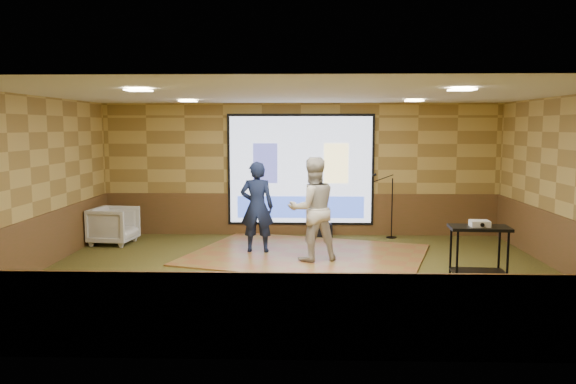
{
  "coord_description": "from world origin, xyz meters",
  "views": [
    {
      "loc": [
        0.07,
        -9.23,
        2.47
      ],
      "look_at": [
        -0.21,
        0.82,
        1.3
      ],
      "focal_mm": 35.0,
      "sensor_mm": 36.0,
      "label": 1
    }
  ],
  "objects_px": {
    "mic_stand": "(389,216)",
    "projector": "(480,224)",
    "player_left": "(257,207)",
    "banquet_chair": "(114,226)",
    "av_table": "(479,245)",
    "duffel_bag": "(320,230)",
    "dance_floor": "(307,255)",
    "player_right": "(312,209)",
    "projector_screen": "(301,171)"
  },
  "relations": [
    {
      "from": "player_left",
      "to": "mic_stand",
      "type": "xyz_separation_m",
      "value": [
        2.82,
        1.61,
        -0.43
      ]
    },
    {
      "from": "duffel_bag",
      "to": "banquet_chair",
      "type": "bearing_deg",
      "value": -168.39
    },
    {
      "from": "mic_stand",
      "to": "projector",
      "type": "bearing_deg",
      "value": -55.29
    },
    {
      "from": "player_left",
      "to": "projector",
      "type": "distance_m",
      "value": 4.25
    },
    {
      "from": "projector",
      "to": "banquet_chair",
      "type": "height_order",
      "value": "projector"
    },
    {
      "from": "dance_floor",
      "to": "mic_stand",
      "type": "xyz_separation_m",
      "value": [
        1.85,
        1.79,
        0.48
      ]
    },
    {
      "from": "player_left",
      "to": "player_right",
      "type": "bearing_deg",
      "value": 148.68
    },
    {
      "from": "dance_floor",
      "to": "mic_stand",
      "type": "bearing_deg",
      "value": 44.16
    },
    {
      "from": "av_table",
      "to": "dance_floor",
      "type": "bearing_deg",
      "value": 142.39
    },
    {
      "from": "player_right",
      "to": "duffel_bag",
      "type": "relative_size",
      "value": 3.94
    },
    {
      "from": "banquet_chair",
      "to": "duffel_bag",
      "type": "xyz_separation_m",
      "value": [
        4.39,
        0.9,
        -0.25
      ]
    },
    {
      "from": "duffel_bag",
      "to": "mic_stand",
      "type": "bearing_deg",
      "value": -2.62
    },
    {
      "from": "player_right",
      "to": "projector",
      "type": "relative_size",
      "value": 6.68
    },
    {
      "from": "player_right",
      "to": "banquet_chair",
      "type": "bearing_deg",
      "value": -37.68
    },
    {
      "from": "projector",
      "to": "mic_stand",
      "type": "height_order",
      "value": "mic_stand"
    },
    {
      "from": "av_table",
      "to": "banquet_chair",
      "type": "bearing_deg",
      "value": 155.94
    },
    {
      "from": "dance_floor",
      "to": "mic_stand",
      "type": "height_order",
      "value": "mic_stand"
    },
    {
      "from": "duffel_bag",
      "to": "player_left",
      "type": "bearing_deg",
      "value": -127.39
    },
    {
      "from": "av_table",
      "to": "mic_stand",
      "type": "distance_m",
      "value": 3.92
    },
    {
      "from": "duffel_bag",
      "to": "dance_floor",
      "type": "bearing_deg",
      "value": -99.56
    },
    {
      "from": "player_left",
      "to": "dance_floor",
      "type": "bearing_deg",
      "value": 170.17
    },
    {
      "from": "player_left",
      "to": "mic_stand",
      "type": "relative_size",
      "value": 1.23
    },
    {
      "from": "player_left",
      "to": "av_table",
      "type": "xyz_separation_m",
      "value": [
        3.62,
        -2.22,
        -0.26
      ]
    },
    {
      "from": "mic_stand",
      "to": "duffel_bag",
      "type": "relative_size",
      "value": 3.01
    },
    {
      "from": "player_right",
      "to": "duffel_bag",
      "type": "bearing_deg",
      "value": -113.73
    },
    {
      "from": "dance_floor",
      "to": "banquet_chair",
      "type": "height_order",
      "value": "banquet_chair"
    },
    {
      "from": "banquet_chair",
      "to": "duffel_bag",
      "type": "bearing_deg",
      "value": -71.29
    },
    {
      "from": "projector",
      "to": "duffel_bag",
      "type": "distance_m",
      "value": 4.64
    },
    {
      "from": "projector_screen",
      "to": "banquet_chair",
      "type": "xyz_separation_m",
      "value": [
        -3.94,
        -1.09,
        -1.08
      ]
    },
    {
      "from": "dance_floor",
      "to": "player_right",
      "type": "bearing_deg",
      "value": -78.59
    },
    {
      "from": "av_table",
      "to": "duffel_bag",
      "type": "distance_m",
      "value": 4.57
    },
    {
      "from": "duffel_bag",
      "to": "av_table",
      "type": "bearing_deg",
      "value": -59.15
    },
    {
      "from": "dance_floor",
      "to": "player_right",
      "type": "xyz_separation_m",
      "value": [
        0.1,
        -0.49,
        0.96
      ]
    },
    {
      "from": "dance_floor",
      "to": "av_table",
      "type": "bearing_deg",
      "value": -37.61
    },
    {
      "from": "dance_floor",
      "to": "duffel_bag",
      "type": "relative_size",
      "value": 8.98
    },
    {
      "from": "player_right",
      "to": "av_table",
      "type": "xyz_separation_m",
      "value": [
        2.55,
        -1.55,
        -0.32
      ]
    },
    {
      "from": "duffel_bag",
      "to": "player_right",
      "type": "bearing_deg",
      "value": -95.22
    },
    {
      "from": "av_table",
      "to": "banquet_chair",
      "type": "xyz_separation_m",
      "value": [
        -6.72,
        3.0,
        -0.27
      ]
    },
    {
      "from": "dance_floor",
      "to": "player_left",
      "type": "distance_m",
      "value": 1.34
    },
    {
      "from": "banquet_chair",
      "to": "projector_screen",
      "type": "bearing_deg",
      "value": -67.47
    },
    {
      "from": "player_left",
      "to": "duffel_bag",
      "type": "height_order",
      "value": "player_left"
    },
    {
      "from": "player_right",
      "to": "mic_stand",
      "type": "xyz_separation_m",
      "value": [
        1.75,
        2.28,
        -0.49
      ]
    },
    {
      "from": "projector_screen",
      "to": "mic_stand",
      "type": "distance_m",
      "value": 2.23
    },
    {
      "from": "player_left",
      "to": "banquet_chair",
      "type": "height_order",
      "value": "player_left"
    },
    {
      "from": "player_right",
      "to": "banquet_chair",
      "type": "height_order",
      "value": "player_right"
    },
    {
      "from": "dance_floor",
      "to": "banquet_chair",
      "type": "xyz_separation_m",
      "value": [
        -4.08,
        0.96,
        0.38
      ]
    },
    {
      "from": "player_left",
      "to": "duffel_bag",
      "type": "bearing_deg",
      "value": -126.66
    },
    {
      "from": "duffel_bag",
      "to": "projector_screen",
      "type": "bearing_deg",
      "value": 157.32
    },
    {
      "from": "player_left",
      "to": "duffel_bag",
      "type": "xyz_separation_m",
      "value": [
        1.29,
        1.68,
        -0.77
      ]
    },
    {
      "from": "dance_floor",
      "to": "player_right",
      "type": "relative_size",
      "value": 2.28
    }
  ]
}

